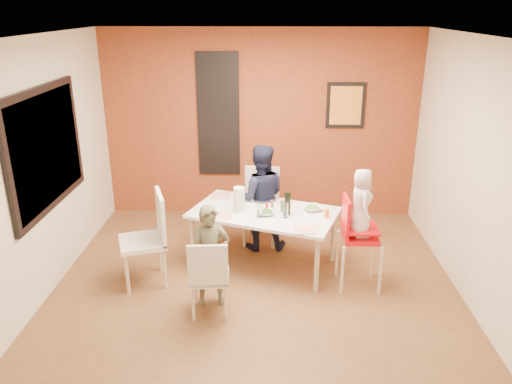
{
  "coord_description": "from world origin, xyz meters",
  "views": [
    {
      "loc": [
        0.17,
        -4.81,
        2.97
      ],
      "look_at": [
        0.0,
        0.3,
        1.05
      ],
      "focal_mm": 35.0,
      "sensor_mm": 36.0,
      "label": 1
    }
  ],
  "objects_px": {
    "child_far": "(260,198)",
    "wine_bottle": "(287,204)",
    "chair_left": "(150,234)",
    "toddler": "(361,203)",
    "paper_towel_roll": "(239,200)",
    "dining_table": "(264,216)",
    "child_near": "(211,256)",
    "chair_far": "(261,201)",
    "chair_near": "(209,275)",
    "high_chair": "(356,233)"
  },
  "relations": [
    {
      "from": "child_near",
      "to": "child_far",
      "type": "xyz_separation_m",
      "value": [
        0.47,
        1.33,
        0.14
      ]
    },
    {
      "from": "child_far",
      "to": "wine_bottle",
      "type": "bearing_deg",
      "value": 117.51
    },
    {
      "from": "child_far",
      "to": "paper_towel_roll",
      "type": "bearing_deg",
      "value": 59.33
    },
    {
      "from": "dining_table",
      "to": "toddler",
      "type": "height_order",
      "value": "toddler"
    },
    {
      "from": "chair_near",
      "to": "chair_far",
      "type": "xyz_separation_m",
      "value": [
        0.48,
        1.81,
        0.08
      ]
    },
    {
      "from": "chair_near",
      "to": "chair_left",
      "type": "distance_m",
      "value": 1.0
    },
    {
      "from": "toddler",
      "to": "wine_bottle",
      "type": "xyz_separation_m",
      "value": [
        -0.77,
        0.37,
        -0.17
      ]
    },
    {
      "from": "paper_towel_roll",
      "to": "chair_near",
      "type": "bearing_deg",
      "value": -102.07
    },
    {
      "from": "dining_table",
      "to": "child_near",
      "type": "distance_m",
      "value": 1.03
    },
    {
      "from": "chair_left",
      "to": "paper_towel_roll",
      "type": "relative_size",
      "value": 3.56
    },
    {
      "from": "high_chair",
      "to": "toddler",
      "type": "bearing_deg",
      "value": -89.24
    },
    {
      "from": "chair_left",
      "to": "high_chair",
      "type": "bearing_deg",
      "value": 70.31
    },
    {
      "from": "chair_near",
      "to": "toddler",
      "type": "height_order",
      "value": "toddler"
    },
    {
      "from": "dining_table",
      "to": "paper_towel_roll",
      "type": "height_order",
      "value": "paper_towel_roll"
    },
    {
      "from": "dining_table",
      "to": "wine_bottle",
      "type": "relative_size",
      "value": 6.94
    },
    {
      "from": "wine_bottle",
      "to": "high_chair",
      "type": "bearing_deg",
      "value": -26.33
    },
    {
      "from": "child_near",
      "to": "child_far",
      "type": "bearing_deg",
      "value": 59.36
    },
    {
      "from": "chair_near",
      "to": "chair_left",
      "type": "xyz_separation_m",
      "value": [
        -0.73,
        0.67,
        0.12
      ]
    },
    {
      "from": "chair_far",
      "to": "toddler",
      "type": "distance_m",
      "value": 1.65
    },
    {
      "from": "dining_table",
      "to": "wine_bottle",
      "type": "xyz_separation_m",
      "value": [
        0.27,
        -0.09,
        0.2
      ]
    },
    {
      "from": "high_chair",
      "to": "child_far",
      "type": "relative_size",
      "value": 0.77
    },
    {
      "from": "child_near",
      "to": "toddler",
      "type": "bearing_deg",
      "value": 3.99
    },
    {
      "from": "chair_far",
      "to": "paper_towel_roll",
      "type": "distance_m",
      "value": 0.81
    },
    {
      "from": "chair_left",
      "to": "paper_towel_roll",
      "type": "bearing_deg",
      "value": 94.58
    },
    {
      "from": "chair_far",
      "to": "child_near",
      "type": "bearing_deg",
      "value": -101.68
    },
    {
      "from": "chair_left",
      "to": "child_far",
      "type": "xyz_separation_m",
      "value": [
        1.2,
        0.89,
        0.1
      ]
    },
    {
      "from": "paper_towel_roll",
      "to": "toddler",
      "type": "bearing_deg",
      "value": -18.28
    },
    {
      "from": "chair_left",
      "to": "toddler",
      "type": "height_order",
      "value": "toddler"
    },
    {
      "from": "chair_near",
      "to": "paper_towel_roll",
      "type": "height_order",
      "value": "paper_towel_roll"
    },
    {
      "from": "chair_far",
      "to": "paper_towel_roll",
      "type": "relative_size",
      "value": 3.32
    },
    {
      "from": "toddler",
      "to": "child_far",
      "type": "bearing_deg",
      "value": 44.44
    },
    {
      "from": "high_chair",
      "to": "paper_towel_roll",
      "type": "relative_size",
      "value": 3.55
    },
    {
      "from": "wine_bottle",
      "to": "paper_towel_roll",
      "type": "distance_m",
      "value": 0.57
    },
    {
      "from": "chair_left",
      "to": "wine_bottle",
      "type": "distance_m",
      "value": 1.59
    },
    {
      "from": "dining_table",
      "to": "chair_near",
      "type": "distance_m",
      "value": 1.24
    },
    {
      "from": "dining_table",
      "to": "paper_towel_roll",
      "type": "xyz_separation_m",
      "value": [
        -0.29,
        -0.01,
        0.21
      ]
    },
    {
      "from": "child_near",
      "to": "toddler",
      "type": "height_order",
      "value": "toddler"
    },
    {
      "from": "chair_left",
      "to": "child_far",
      "type": "relative_size",
      "value": 0.77
    },
    {
      "from": "dining_table",
      "to": "paper_towel_roll",
      "type": "bearing_deg",
      "value": -177.73
    },
    {
      "from": "high_chair",
      "to": "paper_towel_roll",
      "type": "bearing_deg",
      "value": 70.19
    },
    {
      "from": "toddler",
      "to": "child_near",
      "type": "bearing_deg",
      "value": 98.83
    },
    {
      "from": "wine_bottle",
      "to": "paper_towel_roll",
      "type": "xyz_separation_m",
      "value": [
        -0.56,
        0.07,
        0.01
      ]
    },
    {
      "from": "chair_far",
      "to": "paper_towel_roll",
      "type": "xyz_separation_m",
      "value": [
        -0.24,
        -0.71,
        0.29
      ]
    },
    {
      "from": "high_chair",
      "to": "toddler",
      "type": "relative_size",
      "value": 1.4
    },
    {
      "from": "high_chair",
      "to": "wine_bottle",
      "type": "bearing_deg",
      "value": 62.56
    },
    {
      "from": "child_near",
      "to": "paper_towel_roll",
      "type": "relative_size",
      "value": 3.71
    },
    {
      "from": "chair_near",
      "to": "wine_bottle",
      "type": "bearing_deg",
      "value": -132.39
    },
    {
      "from": "chair_near",
      "to": "high_chair",
      "type": "height_order",
      "value": "high_chair"
    },
    {
      "from": "chair_left",
      "to": "child_near",
      "type": "relative_size",
      "value": 0.96
    },
    {
      "from": "child_far",
      "to": "chair_near",
      "type": "bearing_deg",
      "value": 69.39
    }
  ]
}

